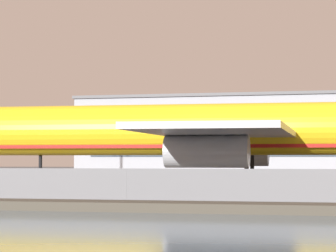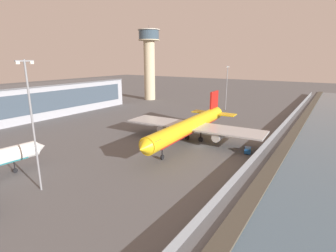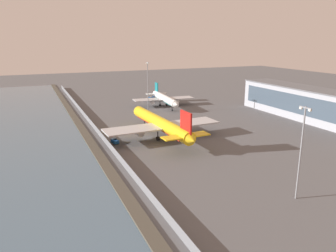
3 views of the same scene
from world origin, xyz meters
The scene contains 6 objects.
ground_plane centered at (0.00, 0.00, 0.00)m, with size 500.00×500.00×0.00m, color #565659.
shoreline_seawall centered at (0.00, -20.50, 0.25)m, with size 320.00×3.00×0.50m.
perimeter_fence centered at (0.00, -16.00, 1.10)m, with size 280.00×0.10×2.21m.
cargo_jet_yellow centered at (2.16, 3.93, 5.08)m, with size 48.70×42.04×13.32m.
baggage_tug centered at (2.18, -13.01, 0.81)m, with size 3.49×2.33×1.80m.
terminal_building centered at (3.20, 73.88, 6.90)m, with size 77.04×14.62×13.78m.
Camera 1 is at (13.94, -61.18, 2.69)m, focal length 85.00 mm.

